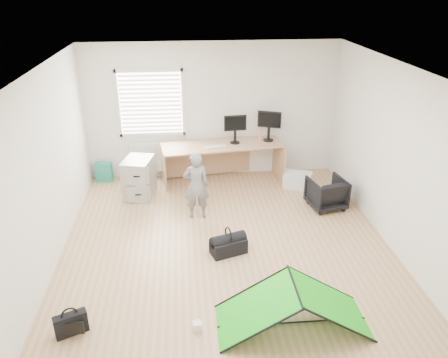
{
  "coord_description": "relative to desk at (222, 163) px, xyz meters",
  "views": [
    {
      "loc": [
        -0.59,
        -5.66,
        3.79
      ],
      "look_at": [
        0.0,
        0.4,
        0.95
      ],
      "focal_mm": 35.0,
      "sensor_mm": 36.0,
      "label": 1
    }
  ],
  "objects": [
    {
      "name": "monitor_right",
      "position": [
        0.94,
        0.12,
        0.62
      ],
      "size": [
        0.47,
        0.26,
        0.44
      ],
      "primitive_type": "cube",
      "rotation": [
        0.0,
        0.0,
        -0.37
      ],
      "color": "black",
      "rests_on": "desk"
    },
    {
      "name": "kite",
      "position": [
        0.46,
        -4.07,
        -0.12
      ],
      "size": [
        1.81,
        0.82,
        0.56
      ],
      "primitive_type": null,
      "rotation": [
        0.0,
        0.0,
        -0.01
      ],
      "color": "#14B311",
      "rests_on": "ground"
    },
    {
      "name": "keyboard",
      "position": [
        -0.13,
        -0.15,
        0.41
      ],
      "size": [
        0.43,
        0.22,
        0.02
      ],
      "primitive_type": "cube",
      "rotation": [
        0.0,
        0.0,
        0.22
      ],
      "color": "beige",
      "rests_on": "desk"
    },
    {
      "name": "person",
      "position": [
        -0.57,
        -1.39,
        0.19
      ],
      "size": [
        0.44,
        0.3,
        1.19
      ],
      "primitive_type": "imported",
      "rotation": [
        0.0,
        0.0,
        3.17
      ],
      "color": "slate",
      "rests_on": "ground"
    },
    {
      "name": "duffel_bag",
      "position": [
        -0.14,
        -2.53,
        -0.29
      ],
      "size": [
        0.59,
        0.42,
        0.23
      ],
      "primitive_type": "cube",
      "rotation": [
        0.0,
        0.0,
        0.32
      ],
      "color": "black",
      "rests_on": "ground"
    },
    {
      "name": "radiator",
      "position": [
        -1.35,
        0.34,
        0.05
      ],
      "size": [
        1.0,
        0.12,
        0.6
      ],
      "primitive_type": "cube",
      "color": "silver",
      "rests_on": "back_wall"
    },
    {
      "name": "monitor_left",
      "position": [
        0.26,
        0.04,
        0.61
      ],
      "size": [
        0.44,
        0.13,
        0.42
      ],
      "primitive_type": "cube",
      "rotation": [
        0.0,
        0.0,
        0.08
      ],
      "color": "black",
      "rests_on": "desk"
    },
    {
      "name": "ground",
      "position": [
        -0.15,
        -2.33,
        -0.4
      ],
      "size": [
        5.5,
        5.5,
        0.0
      ],
      "primitive_type": "plane",
      "color": "tan",
      "rests_on": "ground"
    },
    {
      "name": "white_box",
      "position": [
        -0.67,
        -4.06,
        -0.35
      ],
      "size": [
        0.11,
        0.11,
        0.1
      ],
      "primitive_type": "cube",
      "rotation": [
        0.0,
        0.0,
        0.11
      ],
      "color": "silver",
      "rests_on": "ground"
    },
    {
      "name": "office_chair",
      "position": [
        1.75,
        -1.26,
        -0.12
      ],
      "size": [
        0.71,
        0.72,
        0.56
      ],
      "primitive_type": "imported",
      "rotation": [
        0.0,
        0.0,
        3.34
      ],
      "color": "black",
      "rests_on": "ground"
    },
    {
      "name": "back_wall",
      "position": [
        -0.15,
        0.42,
        0.95
      ],
      "size": [
        5.0,
        0.02,
        2.7
      ],
      "primitive_type": "cube",
      "color": "silver",
      "rests_on": "ground"
    },
    {
      "name": "tote_bag",
      "position": [
        -2.38,
        0.27,
        -0.21
      ],
      "size": [
        0.35,
        0.19,
        0.39
      ],
      "primitive_type": "cube",
      "rotation": [
        0.0,
        0.0,
        -0.17
      ],
      "color": "teal",
      "rests_on": "ground"
    },
    {
      "name": "filing_cabinet",
      "position": [
        -1.6,
        -0.49,
        -0.03
      ],
      "size": [
        0.62,
        0.74,
        0.75
      ],
      "primitive_type": "cube",
      "rotation": [
        0.0,
        0.0,
        -0.23
      ],
      "color": "#9C9FA1",
      "rests_on": "ground"
    },
    {
      "name": "laptop_bag",
      "position": [
        -2.13,
        -3.98,
        -0.26
      ],
      "size": [
        0.39,
        0.25,
        0.28
      ],
      "primitive_type": "cube",
      "rotation": [
        0.0,
        0.0,
        0.41
      ],
      "color": "black",
      "rests_on": "ground"
    },
    {
      "name": "thermos",
      "position": [
        0.78,
        0.16,
        0.52
      ],
      "size": [
        0.08,
        0.08,
        0.24
      ],
      "primitive_type": "cylinder",
      "rotation": [
        0.0,
        0.0,
        0.31
      ],
      "color": "#D27578",
      "rests_on": "desk"
    },
    {
      "name": "storage_crate",
      "position": [
        1.46,
        -0.4,
        -0.26
      ],
      "size": [
        0.62,
        0.54,
        0.29
      ],
      "primitive_type": "cube",
      "rotation": [
        0.0,
        0.0,
        -0.42
      ],
      "color": "silver",
      "rests_on": "ground"
    },
    {
      "name": "window",
      "position": [
        -1.35,
        0.38,
        1.15
      ],
      "size": [
        1.2,
        0.06,
        1.2
      ],
      "primitive_type": "cube",
      "color": "silver",
      "rests_on": "back_wall"
    },
    {
      "name": "desk",
      "position": [
        0.0,
        0.0,
        0.0
      ],
      "size": [
        2.43,
        1.04,
        0.8
      ],
      "primitive_type": "cube",
      "rotation": [
        0.0,
        0.0,
        0.13
      ],
      "color": "tan",
      "rests_on": "ground"
    }
  ]
}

